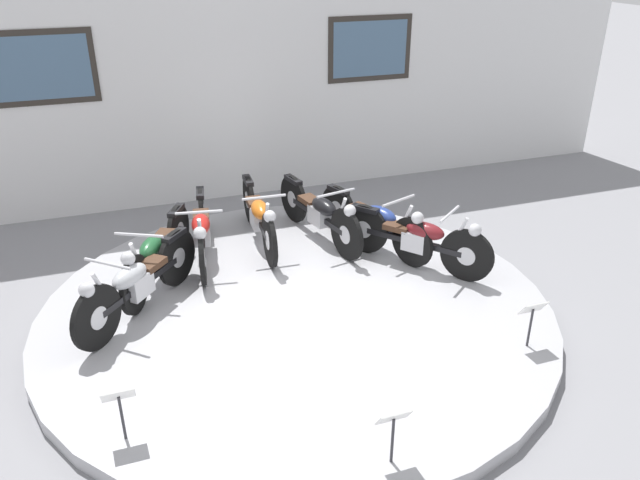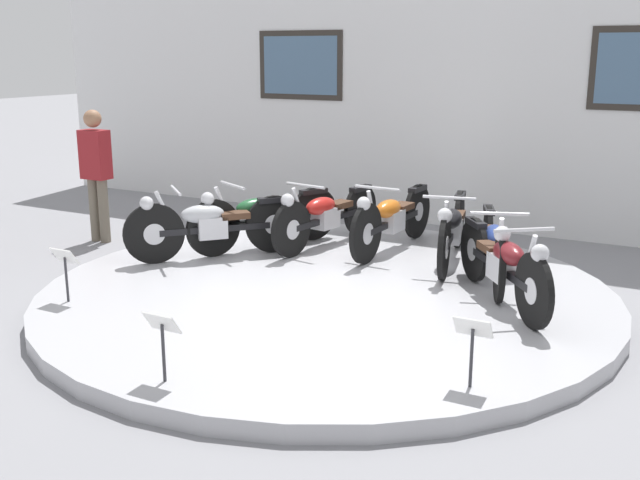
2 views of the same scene
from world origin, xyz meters
name	(u,v)px [view 1 (image 1 of 2)]	position (x,y,z in m)	size (l,w,h in m)	color
ground_plane	(297,315)	(0.00, 0.00, 0.00)	(60.00, 60.00, 0.00)	gray
display_platform	(297,309)	(0.00, 0.00, 0.07)	(5.56, 5.56, 0.15)	#ADADB2
back_wall	(218,70)	(0.00, 3.80, 1.99)	(14.00, 0.22, 3.98)	white
motorcycle_silver	(137,281)	(-1.63, 0.36, 0.54)	(1.38, 1.54, 0.81)	black
motorcycle_green	(156,252)	(-1.37, 0.99, 0.54)	(0.96, 1.80, 0.80)	black
motorcycle_red	(202,230)	(-0.77, 1.44, 0.53)	(0.54, 1.97, 0.79)	black
motorcycle_orange	(259,215)	(0.00, 1.60, 0.54)	(0.54, 2.02, 0.81)	black
motorcycle_black	(320,212)	(0.77, 1.44, 0.54)	(0.59, 1.98, 0.81)	black
motorcycle_blue	(375,221)	(1.36, 0.98, 0.53)	(0.78, 1.87, 0.79)	black
motorcycle_maroon	(417,237)	(1.63, 0.35, 0.53)	(1.27, 1.61, 0.80)	black
info_placard_front_left	(119,402)	(-1.91, -1.50, 0.51)	(0.26, 0.11, 0.51)	#333338
info_placard_front_centre	(393,425)	(0.00, -2.43, 0.51)	(0.26, 0.11, 0.51)	#333338
info_placard_front_right	(532,314)	(1.91, -1.50, 0.51)	(0.26, 0.11, 0.51)	#333338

